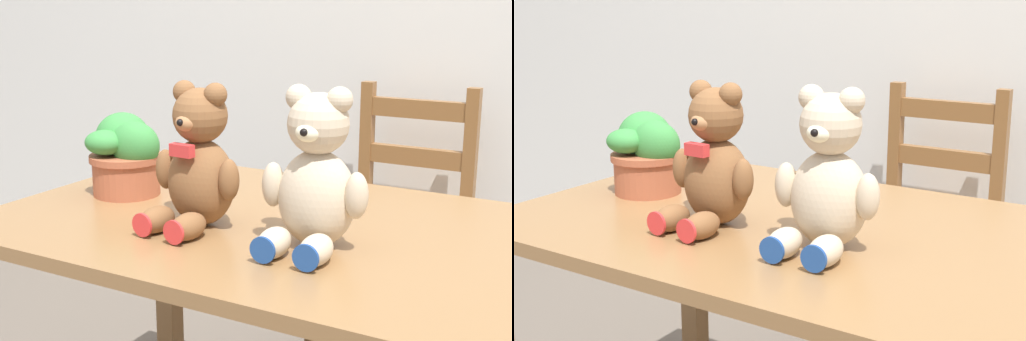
{
  "view_description": "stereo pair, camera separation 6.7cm",
  "coord_description": "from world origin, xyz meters",
  "views": [
    {
      "loc": [
        0.68,
        -0.89,
        1.23
      ],
      "look_at": [
        -0.01,
        0.31,
        0.89
      ],
      "focal_mm": 50.0,
      "sensor_mm": 36.0,
      "label": 1
    },
    {
      "loc": [
        0.74,
        -0.85,
        1.23
      ],
      "look_at": [
        -0.01,
        0.31,
        0.89
      ],
      "focal_mm": 50.0,
      "sensor_mm": 36.0,
      "label": 2
    }
  ],
  "objects": [
    {
      "name": "wooden_chair_behind",
      "position": [
        -0.0,
        1.19,
        0.45
      ],
      "size": [
        0.38,
        0.44,
        0.96
      ],
      "rotation": [
        0.0,
        0.0,
        3.14
      ],
      "color": "brown",
      "rests_on": "ground_plane"
    },
    {
      "name": "potted_plant",
      "position": [
        -0.45,
        0.43,
        0.86
      ],
      "size": [
        0.2,
        0.19,
        0.2
      ],
      "color": "#B25B3D",
      "rests_on": "dining_table"
    },
    {
      "name": "dining_table",
      "position": [
        0.0,
        0.41,
        0.65
      ],
      "size": [
        1.27,
        0.81,
        0.76
      ],
      "color": "olive",
      "rests_on": "ground_plane"
    },
    {
      "name": "teddy_bear_left",
      "position": [
        -0.15,
        0.3,
        0.89
      ],
      "size": [
        0.21,
        0.22,
        0.31
      ],
      "rotation": [
        0.0,
        0.0,
        3.07
      ],
      "color": "brown",
      "rests_on": "dining_table"
    },
    {
      "name": "teddy_bear_right",
      "position": [
        0.12,
        0.3,
        0.89
      ],
      "size": [
        0.22,
        0.22,
        0.31
      ],
      "rotation": [
        0.0,
        0.0,
        3.17
      ],
      "color": "beige",
      "rests_on": "dining_table"
    }
  ]
}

